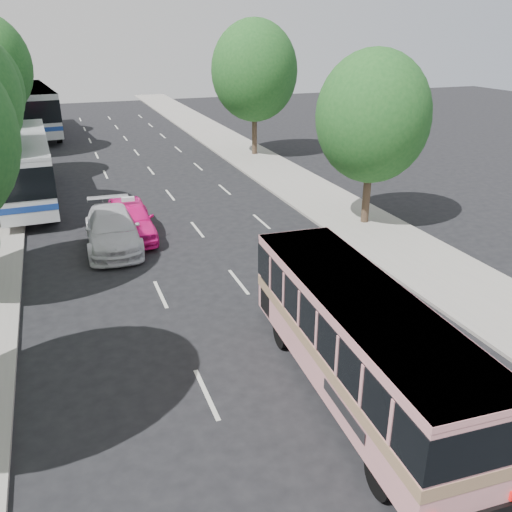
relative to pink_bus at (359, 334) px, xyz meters
name	(u,v)px	position (x,y,z in m)	size (l,w,h in m)	color
ground	(250,341)	(-1.64, 3.32, -1.79)	(120.00, 120.00, 0.00)	black
sidewalk_right	(268,167)	(6.86, 23.32, -1.73)	(4.00, 90.00, 0.12)	#9E998E
tree_right_near	(375,113)	(7.14, 11.27, 3.41)	(5.10, 5.10, 7.95)	#38281E
tree_right_far	(256,67)	(7.44, 27.27, 4.34)	(6.00, 6.00, 9.35)	#38281E
pink_bus	(359,334)	(0.00, 0.00, 0.00)	(2.77, 9.12, 2.88)	pink
pink_taxi	(130,219)	(-3.64, 13.47, -0.96)	(1.96, 4.86, 1.66)	#FF168E
white_pickup	(113,229)	(-4.50, 12.55, -1.00)	(2.20, 5.41, 1.57)	silver
tour_coach_front	(25,163)	(-7.94, 20.86, 0.30)	(2.83, 11.68, 3.48)	silver
tour_coach_rear	(33,106)	(-7.66, 41.81, 0.65)	(4.27, 13.75, 4.05)	silver
taxi_roof_sign	(128,199)	(-3.64, 13.47, -0.04)	(0.55, 0.18, 0.18)	silver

